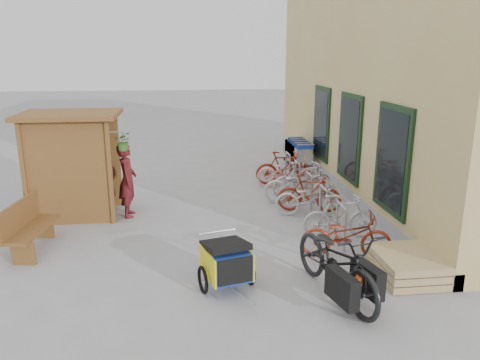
{
  "coord_description": "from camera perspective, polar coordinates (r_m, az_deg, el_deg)",
  "views": [
    {
      "loc": [
        -0.66,
        -8.24,
        3.69
      ],
      "look_at": [
        0.5,
        1.5,
        1.0
      ],
      "focal_mm": 35.0,
      "sensor_mm": 36.0,
      "label": 1
    }
  ],
  "objects": [
    {
      "name": "bike_0",
      "position": [
        8.88,
        12.81,
        -6.59
      ],
      "size": [
        1.74,
        0.9,
        0.87
      ],
      "primitive_type": "imported",
      "rotation": [
        0.0,
        0.0,
        1.37
      ],
      "color": "maroon",
      "rests_on": "ground"
    },
    {
      "name": "kiosk",
      "position": [
        11.24,
        -20.16,
        3.42
      ],
      "size": [
        2.49,
        1.65,
        2.4
      ],
      "color": "brown",
      "rests_on": "ground"
    },
    {
      "name": "bike_5",
      "position": [
        12.21,
        7.65,
        -0.0
      ],
      "size": [
        1.68,
        0.68,
        0.98
      ],
      "primitive_type": "imported",
      "rotation": [
        0.0,
        0.0,
        1.71
      ],
      "color": "#BBBABF",
      "rests_on": "ground"
    },
    {
      "name": "cargo_bike",
      "position": [
        7.44,
        11.8,
        -9.73
      ],
      "size": [
        1.31,
        2.36,
        1.18
      ],
      "rotation": [
        0.0,
        0.0,
        0.25
      ],
      "color": "black",
      "rests_on": "ground"
    },
    {
      "name": "bike_1",
      "position": [
        9.74,
        12.13,
        -4.4
      ],
      "size": [
        1.56,
        0.53,
        0.92
      ],
      "primitive_type": "imported",
      "rotation": [
        0.0,
        0.0,
        1.51
      ],
      "color": "#BBBABF",
      "rests_on": "ground"
    },
    {
      "name": "person_kiosk",
      "position": [
        11.0,
        -13.56,
        -0.03
      ],
      "size": [
        0.43,
        0.64,
        1.72
      ],
      "primitive_type": "imported",
      "rotation": [
        0.0,
        0.0,
        1.6
      ],
      "color": "maroon",
      "rests_on": "ground"
    },
    {
      "name": "pallet_stack",
      "position": [
        8.5,
        19.69,
        -9.78
      ],
      "size": [
        1.0,
        1.2,
        0.4
      ],
      "color": "tan",
      "rests_on": "ground"
    },
    {
      "name": "ground",
      "position": [
        9.06,
        -2.05,
        -8.73
      ],
      "size": [
        80.0,
        80.0,
        0.0
      ],
      "primitive_type": "plane",
      "color": "#9B9B9E"
    },
    {
      "name": "bike_4",
      "position": [
        11.77,
        7.34,
        -0.66
      ],
      "size": [
        1.89,
        0.93,
        0.95
      ],
      "primitive_type": "imported",
      "rotation": [
        0.0,
        0.0,
        1.4
      ],
      "color": "#BCBBB8",
      "rests_on": "ground"
    },
    {
      "name": "bike_rack",
      "position": [
        11.49,
        8.41,
        -0.87
      ],
      "size": [
        0.05,
        5.35,
        0.86
      ],
      "color": "#A5A8AD",
      "rests_on": "ground"
    },
    {
      "name": "bike_6",
      "position": [
        13.11,
        5.84,
        0.96
      ],
      "size": [
        1.81,
        0.97,
        0.9
      ],
      "primitive_type": "imported",
      "rotation": [
        0.0,
        0.0,
        1.34
      ],
      "color": "pink",
      "rests_on": "ground"
    },
    {
      "name": "child_trailer",
      "position": [
        7.58,
        -1.67,
        -9.8
      ],
      "size": [
        0.94,
        1.48,
        0.85
      ],
      "rotation": [
        0.0,
        0.0,
        0.26
      ],
      "color": "navy",
      "rests_on": "ground"
    },
    {
      "name": "bike_7",
      "position": [
        13.47,
        5.34,
        1.49
      ],
      "size": [
        1.62,
        0.48,
        0.97
      ],
      "primitive_type": "imported",
      "rotation": [
        0.0,
        0.0,
        1.55
      ],
      "color": "maroon",
      "rests_on": "ground"
    },
    {
      "name": "shopping_carts",
      "position": [
        15.57,
        6.97,
        3.63
      ],
      "size": [
        0.54,
        2.14,
        0.97
      ],
      "color": "silver",
      "rests_on": "ground"
    },
    {
      "name": "bike_3",
      "position": [
        11.21,
        8.45,
        -1.6
      ],
      "size": [
        1.58,
        0.78,
        0.91
      ],
      "primitive_type": "imported",
      "rotation": [
        0.0,
        0.0,
        1.33
      ],
      "color": "maroon",
      "rests_on": "ground"
    },
    {
      "name": "building",
      "position": [
        14.61,
        23.19,
        13.37
      ],
      "size": [
        6.07,
        13.0,
        7.0
      ],
      "color": "#CCBA75",
      "rests_on": "ground"
    },
    {
      "name": "bench",
      "position": [
        9.78,
        -24.46,
        -5.1
      ],
      "size": [
        0.68,
        1.62,
        1.0
      ],
      "rotation": [
        0.0,
        0.0,
        -0.14
      ],
      "color": "brown",
      "rests_on": "ground"
    },
    {
      "name": "bike_2",
      "position": [
        10.9,
        8.66,
        -2.25
      ],
      "size": [
        1.73,
        0.96,
        0.86
      ],
      "primitive_type": "imported",
      "rotation": [
        0.0,
        0.0,
        1.32
      ],
      "color": "#BCBBB8",
      "rests_on": "ground"
    }
  ]
}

